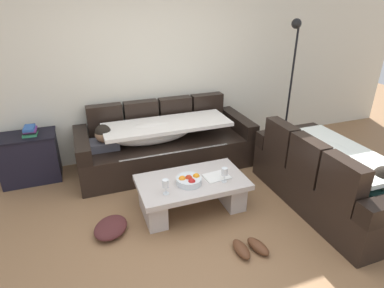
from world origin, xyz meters
name	(u,v)px	position (x,y,z in m)	size (l,w,h in m)	color
ground_plane	(199,239)	(0.00, 0.00, 0.00)	(14.00, 14.00, 0.00)	olive
back_wall	(144,65)	(0.00, 2.15, 1.35)	(9.00, 0.10, 2.70)	beige
couch_along_wall	(163,144)	(0.09, 1.62, 0.33)	(2.40, 0.92, 0.88)	black
couch_near_window	(330,179)	(1.63, 0.06, 0.33)	(0.92, 1.85, 0.88)	black
coffee_table	(192,191)	(0.11, 0.52, 0.24)	(1.20, 0.68, 0.38)	#BEB4AE
fruit_bowl	(189,180)	(0.06, 0.46, 0.42)	(0.28, 0.28, 0.10)	silver
wine_glass_near_left	(166,184)	(-0.24, 0.36, 0.50)	(0.07, 0.07, 0.17)	silver
wine_glass_near_right	(225,172)	(0.43, 0.37, 0.50)	(0.07, 0.07, 0.17)	silver
open_magazine	(217,176)	(0.39, 0.48, 0.39)	(0.28, 0.21, 0.01)	white
side_cabinet	(30,158)	(-1.65, 1.85, 0.32)	(0.72, 0.44, 0.64)	black
book_stack_on_cabinet	(30,131)	(-1.57, 1.85, 0.69)	(0.18, 0.22, 0.11)	#338C59
floor_lamp	(291,77)	(2.11, 1.64, 1.12)	(0.33, 0.31, 1.95)	black
pair_of_shoes	(250,248)	(0.39, -0.32, 0.04)	(0.32, 0.30, 0.09)	#59331E
crumpled_garment	(111,227)	(-0.82, 0.42, 0.06)	(0.40, 0.32, 0.12)	#4C2323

